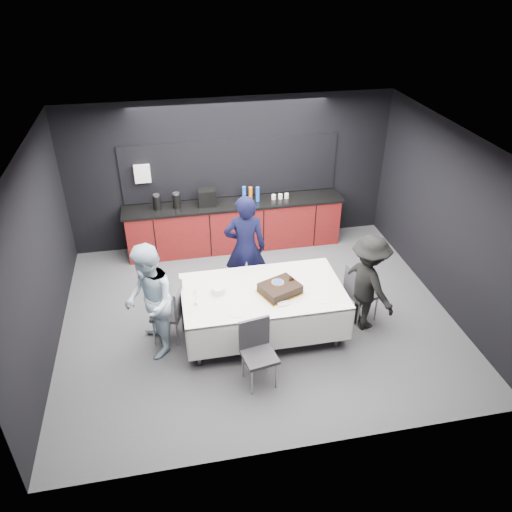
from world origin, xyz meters
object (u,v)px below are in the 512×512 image
(chair_right, at_px, (358,290))
(chair_near, at_px, (257,348))
(person_left, at_px, (149,302))
(champagne_flute, at_px, (195,295))
(party_table, at_px, (263,298))
(person_right, at_px, (368,283))
(cake_assembly, at_px, (280,288))
(chair_left, at_px, (172,309))
(person_center, at_px, (245,248))
(plate_stack, at_px, (218,290))

(chair_right, distance_m, chair_near, 2.00)
(chair_right, height_order, person_left, person_left)
(champagne_flute, bearing_deg, party_table, 8.98)
(party_table, xyz_separation_m, person_right, (1.56, -0.12, 0.13))
(cake_assembly, bearing_deg, party_table, 155.12)
(cake_assembly, bearing_deg, champagne_flute, -177.69)
(cake_assembly, distance_m, chair_left, 1.59)
(party_table, bearing_deg, chair_near, -106.04)
(party_table, distance_m, chair_near, 0.95)
(cake_assembly, height_order, champagne_flute, champagne_flute)
(chair_near, relative_size, person_center, 0.51)
(chair_near, bearing_deg, plate_stack, 111.15)
(party_table, distance_m, cake_assembly, 0.33)
(chair_left, bearing_deg, cake_assembly, -8.57)
(chair_left, relative_size, person_left, 0.54)
(champagne_flute, xyz_separation_m, chair_right, (2.48, 0.20, -0.40))
(chair_right, relative_size, person_center, 0.51)
(person_right, bearing_deg, plate_stack, 64.72)
(champagne_flute, distance_m, person_left, 0.63)
(chair_left, distance_m, chair_right, 2.81)
(party_table, bearing_deg, person_right, -4.26)
(chair_near, xyz_separation_m, person_right, (1.82, 0.79, 0.23))
(chair_right, bearing_deg, cake_assembly, -173.30)
(plate_stack, bearing_deg, chair_near, -68.85)
(person_left, bearing_deg, cake_assembly, 81.21)
(chair_near, relative_size, person_left, 0.54)
(plate_stack, bearing_deg, cake_assembly, -10.50)
(plate_stack, xyz_separation_m, person_right, (2.19, -0.17, -0.06))
(party_table, height_order, plate_stack, plate_stack)
(person_right, bearing_deg, person_left, 68.44)
(party_table, relative_size, chair_right, 2.51)
(cake_assembly, height_order, plate_stack, cake_assembly)
(chair_left, bearing_deg, person_right, -4.82)
(chair_right, bearing_deg, chair_left, 178.31)
(person_center, bearing_deg, person_right, 151.79)
(chair_left, distance_m, person_center, 1.56)
(chair_left, relative_size, chair_near, 1.00)
(chair_left, height_order, person_left, person_left)
(party_table, distance_m, champagne_flute, 1.03)
(cake_assembly, bearing_deg, person_center, 105.42)
(chair_near, height_order, person_left, person_left)
(chair_left, xyz_separation_m, person_center, (1.23, 0.87, 0.37))
(person_center, relative_size, person_right, 1.18)
(cake_assembly, distance_m, person_right, 1.33)
(chair_left, bearing_deg, person_left, -144.76)
(cake_assembly, relative_size, chair_right, 0.75)
(plate_stack, distance_m, chair_left, 0.74)
(cake_assembly, xyz_separation_m, chair_right, (1.27, 0.15, -0.31))
(chair_near, bearing_deg, champagne_flute, 133.52)
(champagne_flute, xyz_separation_m, chair_left, (-0.33, 0.28, -0.40))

